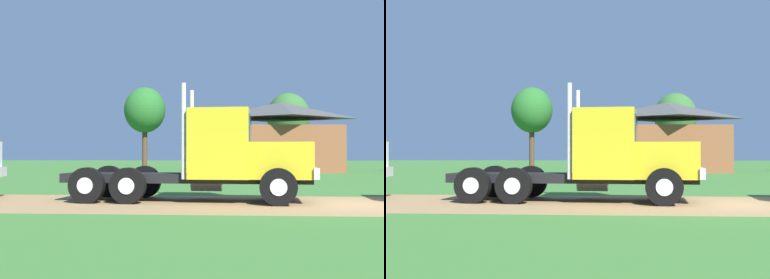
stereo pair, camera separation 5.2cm
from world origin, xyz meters
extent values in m
plane|color=#3B712E|center=(0.00, 0.00, 0.00)|extent=(200.00, 200.00, 0.00)
cube|color=#9C784D|center=(0.00, 0.00, 0.00)|extent=(120.00, 5.67, 0.01)
cube|color=black|center=(-5.00, 0.77, 0.73)|extent=(7.71, 1.92, 0.28)
cube|color=gold|center=(-2.11, 0.60, 1.27)|extent=(1.96, 2.05, 1.09)
cube|color=silver|center=(-1.14, 0.54, 0.91)|extent=(0.28, 2.14, 0.32)
cube|color=gold|center=(-3.93, 0.70, 1.77)|extent=(1.92, 2.33, 2.10)
cube|color=#2D3D4C|center=(-3.02, 0.65, 2.19)|extent=(0.15, 1.86, 0.92)
cylinder|color=silver|center=(-4.89, 1.64, 2.14)|extent=(0.14, 0.14, 2.84)
cylinder|color=silver|center=(-5.00, -0.12, 2.14)|extent=(0.14, 0.14, 2.84)
cylinder|color=silver|center=(-4.41, 1.71, 0.51)|extent=(1.03, 0.58, 0.52)
cylinder|color=black|center=(-2.14, 1.71, 0.54)|extent=(1.09, 0.36, 1.07)
cylinder|color=silver|center=(-2.13, 1.87, 0.54)|extent=(0.48, 0.07, 0.48)
cylinder|color=black|center=(-2.27, -0.50, 0.54)|extent=(1.09, 0.36, 1.07)
cylinder|color=silver|center=(-2.28, -0.66, 0.54)|extent=(0.48, 0.07, 0.48)
cylinder|color=black|center=(-7.75, 2.04, 0.54)|extent=(1.09, 0.36, 1.07)
cylinder|color=silver|center=(-7.74, 2.20, 0.54)|extent=(0.48, 0.07, 0.48)
cylinder|color=black|center=(-7.88, -0.18, 0.54)|extent=(1.09, 0.36, 1.07)
cylinder|color=silver|center=(-7.89, -0.34, 0.54)|extent=(0.48, 0.07, 0.48)
cylinder|color=black|center=(-6.50, 1.97, 0.54)|extent=(1.09, 0.36, 1.07)
cylinder|color=silver|center=(-6.49, 2.13, 0.54)|extent=(0.48, 0.07, 0.48)
cylinder|color=black|center=(-6.63, -0.25, 0.54)|extent=(1.09, 0.36, 1.07)
cylinder|color=silver|center=(-6.64, -0.41, 0.54)|extent=(0.48, 0.07, 0.48)
cube|color=brown|center=(0.40, 27.62, 1.86)|extent=(9.50, 7.30, 3.72)
pyramid|color=#474747|center=(0.40, 27.62, 5.05)|extent=(9.97, 7.66, 1.33)
cube|color=black|center=(-0.57, 24.28, 1.10)|extent=(1.80, 0.26, 2.20)
cylinder|color=#513823|center=(-11.01, 28.10, 1.90)|extent=(0.44, 0.44, 3.80)
ellipsoid|color=#266426|center=(-11.01, 28.10, 5.21)|extent=(3.52, 3.52, 3.88)
cylinder|color=#513823|center=(2.53, 41.78, 1.86)|extent=(0.44, 0.44, 3.71)
ellipsoid|color=#32632C|center=(2.53, 41.78, 5.58)|extent=(4.66, 4.66, 5.13)
camera|label=1|loc=(-3.56, -15.20, 1.47)|focal=48.23mm
camera|label=2|loc=(-3.50, -15.20, 1.47)|focal=48.23mm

